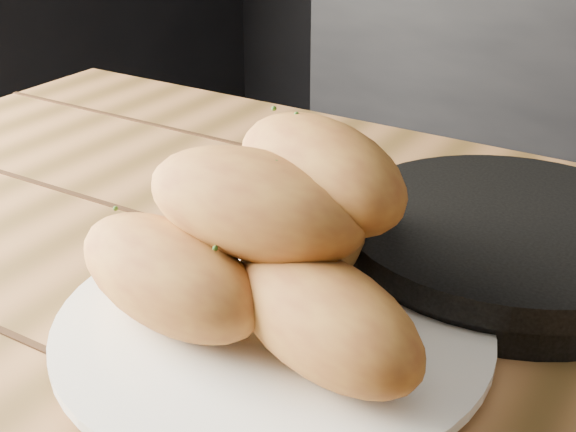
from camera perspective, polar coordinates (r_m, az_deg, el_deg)
The scene contains 3 objects.
plate at distance 0.57m, azimuth -1.08°, elevation -8.08°, with size 0.31×0.31×0.02m.
bread_rolls at distance 0.54m, azimuth -1.10°, elevation -1.85°, with size 0.29×0.24×0.14m.
skillet at distance 0.68m, azimuth 15.62°, elevation -1.77°, with size 0.41×0.28×0.05m.
Camera 1 is at (-0.53, -0.08, 1.08)m, focal length 50.00 mm.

